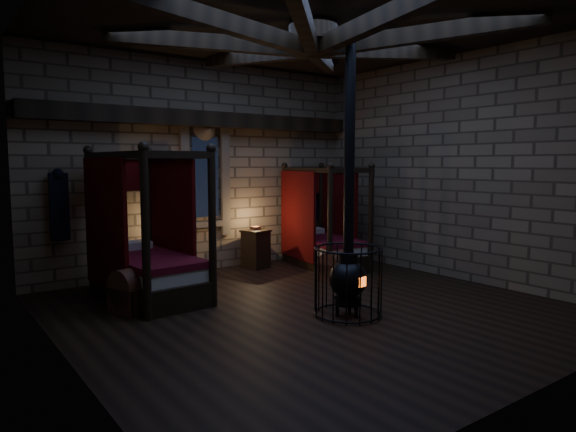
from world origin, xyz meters
TOP-DOWN VIEW (x-y plane):
  - room at (-0.00, 0.09)m, footprint 7.02×7.02m
  - bed_left at (-1.77, 2.09)m, footprint 1.35×2.34m
  - bed_right at (2.21, 2.38)m, footprint 1.34×2.14m
  - trunk_left at (-2.05, 1.46)m, footprint 1.04×0.81m
  - trunk_right at (1.67, 1.31)m, footprint 0.84×0.67m
  - nightstand_left at (-1.02, 3.00)m, footprint 0.52×0.50m
  - nightstand_right at (0.93, 3.03)m, footprint 0.61×0.59m
  - stove at (0.17, -0.61)m, footprint 0.97×0.97m

SIDE VIEW (x-z plane):
  - trunk_right at x=1.67m, z-range -0.03..0.51m
  - trunk_left at x=-2.05m, z-range -0.04..0.63m
  - nightstand_left at x=-1.02m, z-range -0.07..0.86m
  - nightstand_right at x=0.93m, z-range -0.03..0.85m
  - bed_right at x=2.21m, z-range -0.53..1.57m
  - bed_left at x=-1.77m, z-range -0.60..1.76m
  - stove at x=0.17m, z-range -1.42..2.63m
  - room at x=0.00m, z-range 1.60..5.89m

